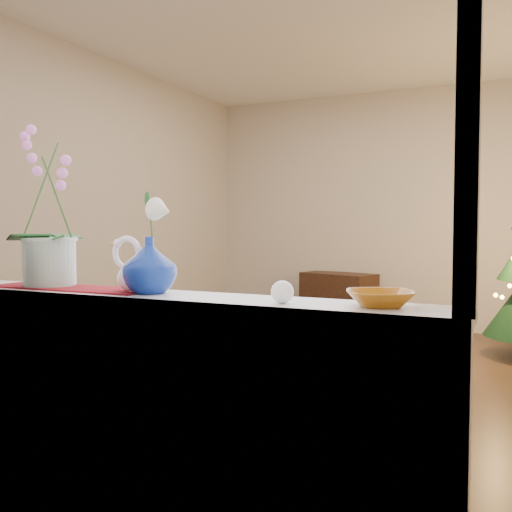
{
  "coord_description": "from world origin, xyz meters",
  "views": [
    {
      "loc": [
        1.21,
        -4.08,
        1.16
      ],
      "look_at": [
        -0.03,
        -1.4,
        1.01
      ],
      "focal_mm": 40.0,
      "sensor_mm": 36.0,
      "label": 1
    }
  ],
  "objects": [
    {
      "name": "runner",
      "position": [
        -0.38,
        -2.37,
        0.92
      ],
      "size": [
        0.7,
        0.2,
        0.01
      ],
      "primitive_type": "cube",
      "color": "maroon",
      "rests_on": "windowsill"
    },
    {
      "name": "paperweight",
      "position": [
        0.53,
        -2.42,
        0.96
      ],
      "size": [
        0.08,
        0.08,
        0.07
      ],
      "primitive_type": "sphere",
      "rotation": [
        0.0,
        0.0,
        0.05
      ],
      "color": "white",
      "rests_on": "windowsill"
    },
    {
      "name": "orchid_pot",
      "position": [
        -0.5,
        -2.36,
        1.25
      ],
      "size": [
        0.27,
        0.27,
        0.66
      ],
      "primitive_type": null,
      "rotation": [
        0.0,
        0.0,
        0.25
      ],
      "color": "beige",
      "rests_on": "windowsill"
    },
    {
      "name": "window_apron",
      "position": [
        0.0,
        -2.46,
        0.44
      ],
      "size": [
        2.2,
        0.08,
        0.88
      ],
      "primitive_type": "cube",
      "color": "white",
      "rests_on": "ground"
    },
    {
      "name": "wall_back",
      "position": [
        0.0,
        2.5,
        1.35
      ],
      "size": [
        4.5,
        0.1,
        2.7
      ],
      "primitive_type": "cube",
      "color": "beige",
      "rests_on": "ground"
    },
    {
      "name": "side_table",
      "position": [
        -0.68,
        2.25,
        0.31
      ],
      "size": [
        0.92,
        0.66,
        0.62
      ],
      "primitive_type": "cube",
      "rotation": [
        0.0,
        0.0,
        -0.32
      ],
      "color": "black",
      "rests_on": "ground"
    },
    {
      "name": "blue_vase",
      "position": [
        -0.01,
        -2.37,
        1.04
      ],
      "size": [
        0.28,
        0.28,
        0.24
      ],
      "primitive_type": "imported",
      "rotation": [
        0.0,
        0.0,
        0.29
      ],
      "color": "navy",
      "rests_on": "windowsill"
    },
    {
      "name": "wall_front",
      "position": [
        0.0,
        -2.5,
        1.35
      ],
      "size": [
        4.5,
        0.1,
        2.7
      ],
      "primitive_type": "cube",
      "color": "beige",
      "rests_on": "ground"
    },
    {
      "name": "window_frame",
      "position": [
        0.0,
        -2.47,
        1.7
      ],
      "size": [
        2.22,
        0.06,
        1.6
      ],
      "primitive_type": null,
      "color": "white",
      "rests_on": "windowsill"
    },
    {
      "name": "windowsill",
      "position": [
        0.0,
        -2.37,
        0.9
      ],
      "size": [
        2.2,
        0.26,
        0.04
      ],
      "primitive_type": "cube",
      "color": "white",
      "rests_on": "window_apron"
    },
    {
      "name": "ground",
      "position": [
        0.0,
        0.0,
        0.0
      ],
      "size": [
        5.0,
        5.0,
        0.0
      ],
      "primitive_type": "plane",
      "color": "#392717",
      "rests_on": "ground"
    },
    {
      "name": "amber_dish",
      "position": [
        0.83,
        -2.36,
        0.94
      ],
      "size": [
        0.23,
        0.23,
        0.04
      ],
      "primitive_type": "imported",
      "rotation": [
        0.0,
        0.0,
        0.42
      ],
      "color": "#A65F11",
      "rests_on": "windowsill"
    },
    {
      "name": "lily",
      "position": [
        -0.01,
        -2.37,
        1.25
      ],
      "size": [
        0.13,
        0.07,
        0.18
      ],
      "primitive_type": null,
      "color": "beige",
      "rests_on": "blue_vase"
    },
    {
      "name": "swan",
      "position": [
        -0.06,
        -2.37,
        1.02
      ],
      "size": [
        0.25,
        0.17,
        0.2
      ],
      "primitive_type": null,
      "rotation": [
        0.0,
        0.0,
        0.33
      ],
      "color": "white",
      "rests_on": "windowsill"
    },
    {
      "name": "wall_left",
      "position": [
        -2.25,
        0.0,
        1.35
      ],
      "size": [
        0.1,
        5.0,
        2.7
      ],
      "primitive_type": "cube",
      "color": "beige",
      "rests_on": "ground"
    },
    {
      "name": "ceiling",
      "position": [
        0.0,
        0.0,
        2.7
      ],
      "size": [
        5.0,
        5.0,
        0.0
      ],
      "primitive_type": "plane",
      "color": "white",
      "rests_on": "wall_back"
    }
  ]
}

